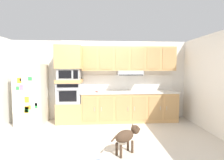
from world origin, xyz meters
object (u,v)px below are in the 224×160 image
Objects in this scene: refrigerator at (32,94)px; dog at (127,136)px; microwave at (69,74)px; built_in_oven at (70,93)px; screwdriver at (97,92)px.

refrigerator is 3.19m from dog.
microwave is (1.09, 0.07, 0.58)m from refrigerator.
built_in_oven is at bearing 179.23° from microwave.
microwave is at bearing 173.12° from screwdriver.
refrigerator is 1.24m from microwave.
screwdriver is at bearing -6.88° from microwave.
refrigerator reaches higher than dog.
screwdriver reaches higher than dog.
dog is at bearing -53.13° from built_in_oven.
dog is (0.62, -1.83, -0.59)m from screwdriver.
built_in_oven is at bearing 173.12° from screwdriver.
microwave is 0.98m from screwdriver.
refrigerator is 2.73× the size of microwave.
screwdriver is (0.83, -0.10, -0.53)m from microwave.
refrigerator is 10.45× the size of screwdriver.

